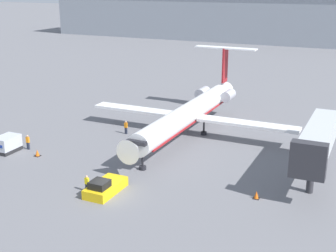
# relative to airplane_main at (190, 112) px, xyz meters

# --- Properties ---
(ground_plane) EXTENTS (600.00, 600.00, 0.00)m
(ground_plane) POSITION_rel_airplane_main_xyz_m (-0.13, -20.40, -3.12)
(ground_plane) COLOR slate
(terminal_building) EXTENTS (180.00, 16.80, 16.14)m
(terminal_building) POSITION_rel_airplane_main_xyz_m (-0.13, 99.60, 4.98)
(terminal_building) COLOR #8C939E
(terminal_building) RESTS_ON ground
(airplane_main) EXTENTS (28.78, 31.71, 9.88)m
(airplane_main) POSITION_rel_airplane_main_xyz_m (0.00, 0.00, 0.00)
(airplane_main) COLOR white
(airplane_main) RESTS_ON ground
(pushback_tug) EXTENTS (2.35, 4.84, 1.63)m
(pushback_tug) POSITION_rel_airplane_main_xyz_m (-0.72, -19.92, -2.53)
(pushback_tug) COLOR yellow
(pushback_tug) RESTS_ON ground
(luggage_cart) EXTENTS (2.06, 3.05, 1.95)m
(luggage_cart) POSITION_rel_airplane_main_xyz_m (-17.51, -15.13, -2.14)
(luggage_cart) COLOR #232326
(luggage_cart) RESTS_ON ground
(worker_near_tug) EXTENTS (0.40, 0.24, 1.71)m
(worker_near_tug) POSITION_rel_airplane_main_xyz_m (-2.45, -20.45, -2.23)
(worker_near_tug) COLOR #232838
(worker_near_tug) RESTS_ON ground
(worker_by_wing) EXTENTS (0.40, 0.26, 1.83)m
(worker_by_wing) POSITION_rel_airplane_main_xyz_m (-7.87, -3.22, -2.15)
(worker_by_wing) COLOR #232838
(worker_by_wing) RESTS_ON ground
(worker_on_apron) EXTENTS (0.40, 0.26, 1.85)m
(worker_on_apron) POSITION_rel_airplane_main_xyz_m (-15.77, -13.47, -2.14)
(worker_on_apron) COLOR #232838
(worker_on_apron) RESTS_ON ground
(traffic_cone_left) EXTENTS (0.67, 0.67, 0.80)m
(traffic_cone_left) POSITION_rel_airplane_main_xyz_m (-13.27, -14.81, -2.74)
(traffic_cone_left) COLOR black
(traffic_cone_left) RESTS_ON ground
(traffic_cone_right) EXTENTS (0.61, 0.61, 0.77)m
(traffic_cone_right) POSITION_rel_airplane_main_xyz_m (13.01, -15.03, -2.75)
(traffic_cone_right) COLOR black
(traffic_cone_right) RESTS_ON ground
(jet_bridge) EXTENTS (3.20, 14.15, 6.19)m
(jet_bridge) POSITION_rel_airplane_main_xyz_m (17.38, -8.59, 1.33)
(jet_bridge) COLOR #2D2D33
(jet_bridge) RESTS_ON ground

